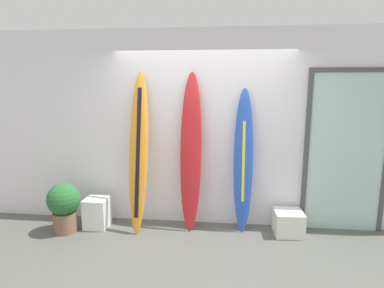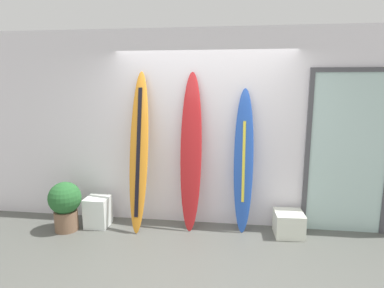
{
  "view_description": "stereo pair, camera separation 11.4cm",
  "coord_description": "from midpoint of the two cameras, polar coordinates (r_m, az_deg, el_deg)",
  "views": [
    {
      "loc": [
        0.33,
        -3.38,
        2.06
      ],
      "look_at": [
        -0.14,
        0.95,
        1.24
      ],
      "focal_mm": 30.44,
      "sensor_mm": 36.0,
      "label": 1
    },
    {
      "loc": [
        0.44,
        -3.36,
        2.06
      ],
      "look_at": [
        -0.14,
        0.95,
        1.24
      ],
      "focal_mm": 30.44,
      "sensor_mm": 36.0,
      "label": 2
    }
  ],
  "objects": [
    {
      "name": "glass_door",
      "position": [
        4.9,
        26.26,
        -1.0
      ],
      "size": [
        1.11,
        0.06,
        2.26
      ],
      "color": "silver",
      "rests_on": "ground"
    },
    {
      "name": "display_block_left",
      "position": [
        4.78,
        17.26,
        -13.21
      ],
      "size": [
        0.4,
        0.4,
        0.33
      ],
      "color": "white",
      "rests_on": "ground"
    },
    {
      "name": "surfboard_cobalt",
      "position": [
        4.52,
        9.74,
        -3.06
      ],
      "size": [
        0.27,
        0.28,
        1.99
      ],
      "color": "blue",
      "rests_on": "ground"
    },
    {
      "name": "potted_plant",
      "position": [
        4.94,
        -20.72,
        -9.72
      ],
      "size": [
        0.45,
        0.45,
        0.7
      ],
      "color": "brown",
      "rests_on": "ground"
    },
    {
      "name": "ground",
      "position": [
        3.98,
        1.0,
        -20.82
      ],
      "size": [
        8.0,
        8.0,
        0.04
      ],
      "primitive_type": "cube",
      "color": "#545650"
    },
    {
      "name": "surfboard_sunset",
      "position": [
        4.57,
        -8.58,
        -1.41
      ],
      "size": [
        0.27,
        0.53,
        2.22
      ],
      "color": "orange",
      "rests_on": "ground"
    },
    {
      "name": "display_block_center",
      "position": [
        5.0,
        -15.54,
        -11.36
      ],
      "size": [
        0.32,
        0.32,
        0.43
      ],
      "color": "white",
      "rests_on": "ground"
    },
    {
      "name": "surfboard_crimson",
      "position": [
        4.51,
        0.54,
        -1.52
      ],
      "size": [
        0.31,
        0.35,
        2.21
      ],
      "color": "red",
      "rests_on": "ground"
    },
    {
      "name": "wall_back",
      "position": [
        4.73,
        2.88,
        2.67
      ],
      "size": [
        7.2,
        0.2,
        2.8
      ],
      "primitive_type": "cube",
      "color": "white",
      "rests_on": "ground"
    }
  ]
}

